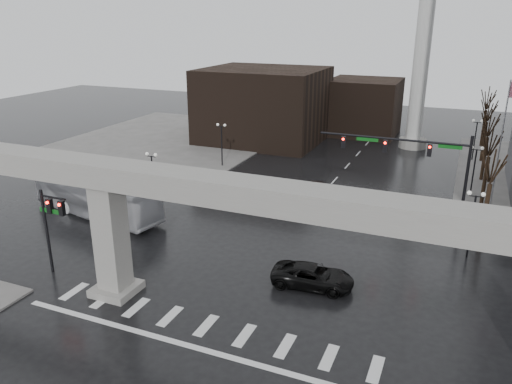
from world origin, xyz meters
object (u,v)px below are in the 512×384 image
at_px(pickup_truck, 313,276).
at_px(far_car, 315,192).
at_px(city_bus, 96,195).
at_px(signal_mast_arm, 418,158).

distance_m(pickup_truck, far_car, 16.47).
bearing_deg(city_bus, signal_mast_arm, -59.94).
bearing_deg(far_car, city_bus, -154.46).
distance_m(pickup_truck, city_bus, 21.62).
bearing_deg(city_bus, pickup_truck, -90.67).
bearing_deg(signal_mast_arm, city_bus, -161.38).
distance_m(signal_mast_arm, pickup_truck, 14.92).
relative_size(signal_mast_arm, far_car, 2.52).
xyz_separation_m(signal_mast_arm, pickup_truck, (-4.69, -13.22, -5.09)).
relative_size(pickup_truck, city_bus, 0.40).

